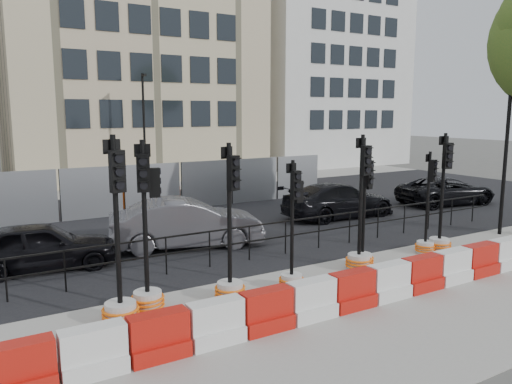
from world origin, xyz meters
TOP-DOWN VIEW (x-y plane):
  - ground at (0.00, 0.00)m, footprint 120.00×120.00m
  - sidewalk_near at (0.00, -3.00)m, footprint 40.00×6.00m
  - road at (0.00, 7.00)m, footprint 40.00×14.00m
  - sidewalk_far at (0.00, 16.00)m, footprint 40.00×4.00m
  - building_cream at (2.00, 21.99)m, footprint 15.00×10.06m
  - building_white at (17.00, 21.99)m, footprint 12.00×9.06m
  - kerb_railing at (0.00, 1.20)m, footprint 18.00×0.04m
  - heras_fencing at (-0.01, 9.80)m, footprint 14.33×1.72m
  - lamp_post_far at (0.50, 14.98)m, footprint 0.12×0.56m
  - lamp_post_near at (7.50, -0.52)m, footprint 0.12×0.56m
  - barrier_row at (-0.00, -2.80)m, footprint 15.70×0.50m
  - traffic_signal_a at (-5.40, -1.13)m, footprint 0.72×0.72m
  - traffic_signal_b at (-4.74, -0.78)m, footprint 0.69×0.69m
  - traffic_signal_c at (-3.01, -1.11)m, footprint 0.68×0.68m
  - traffic_signal_d at (-1.46, -1.23)m, footprint 0.59×0.59m
  - traffic_signal_e at (0.84, -0.96)m, footprint 0.69×0.69m
  - traffic_signal_f at (1.10, -0.82)m, footprint 0.61×0.61m
  - traffic_signal_g at (3.55, -0.78)m, footprint 0.58×0.58m
  - traffic_signal_h at (3.99, -0.91)m, footprint 0.68×0.68m
  - car_a at (-6.24, 3.24)m, footprint 2.32×4.10m
  - car_b at (-2.12, 3.36)m, footprint 3.75×5.28m
  - car_c at (4.63, 4.38)m, footprint 2.09×4.73m
  - car_d at (10.53, 4.08)m, footprint 3.35×5.04m

SIDE VIEW (x-z plane):
  - ground at x=0.00m, z-range 0.00..0.00m
  - sidewalk_near at x=0.00m, z-range 0.00..0.02m
  - sidewalk_far at x=0.00m, z-range 0.00..0.02m
  - road at x=0.00m, z-range 0.00..0.03m
  - barrier_row at x=0.00m, z-range -0.03..0.77m
  - traffic_signal_g at x=3.55m, z-range -0.87..2.09m
  - car_d at x=10.53m, z-range 0.00..1.23m
  - car_a at x=-6.24m, z-range 0.00..1.29m
  - car_c at x=4.63m, z-range 0.00..1.35m
  - heras_fencing at x=-0.01m, z-range -0.32..1.68m
  - kerb_railing at x=0.00m, z-range 0.19..1.19m
  - traffic_signal_c at x=-3.01m, z-range -1.01..2.42m
  - traffic_signal_d at x=-1.46m, z-range -0.79..2.22m
  - traffic_signal_h at x=3.99m, z-range -1.02..2.45m
  - traffic_signal_e at x=0.84m, z-range -1.03..2.48m
  - traffic_signal_f at x=1.10m, z-range -0.80..2.27m
  - car_b at x=-2.12m, z-range 0.00..1.49m
  - traffic_signal_a at x=-5.40m, z-range -1.07..2.58m
  - traffic_signal_b at x=-4.74m, z-range -0.92..2.60m
  - lamp_post_far at x=0.50m, z-range 0.22..6.22m
  - lamp_post_near at x=7.50m, z-range 0.22..6.22m
  - building_white at x=17.00m, z-range 0.00..16.00m
  - building_cream at x=2.00m, z-range 0.00..18.00m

